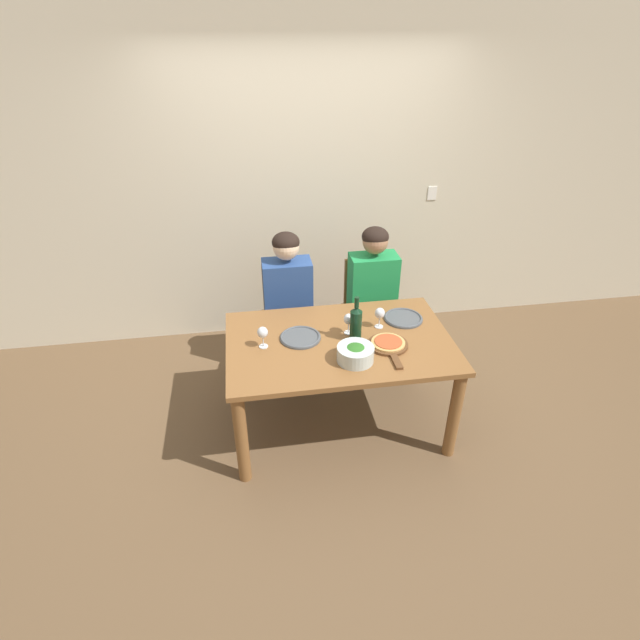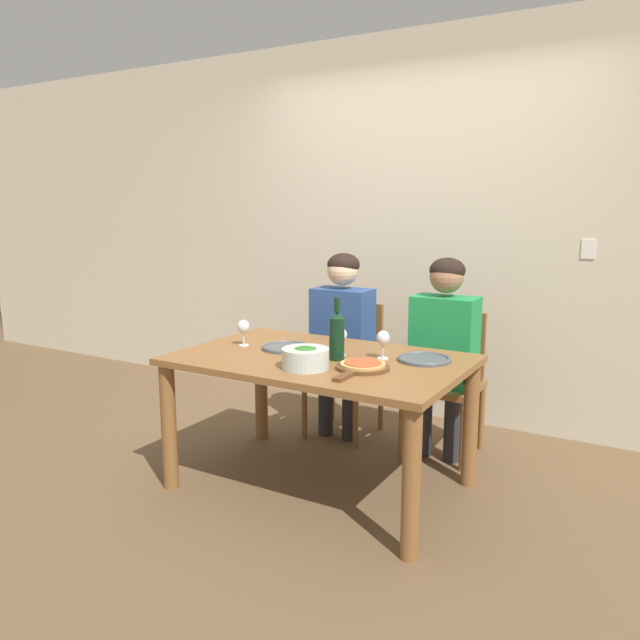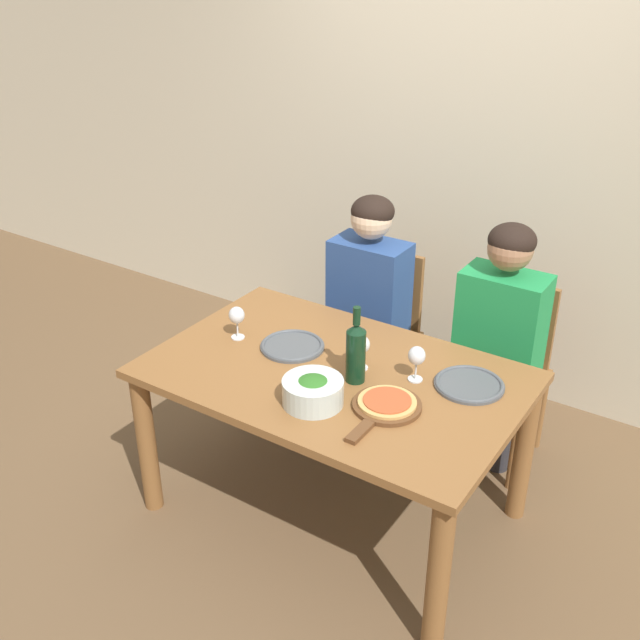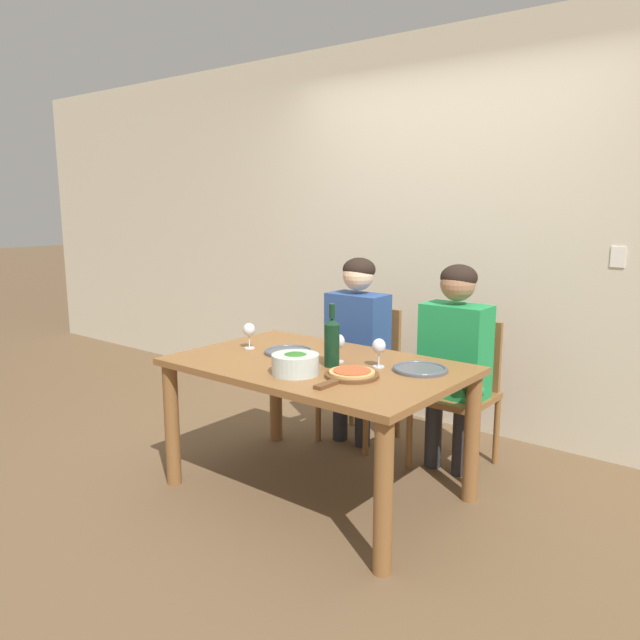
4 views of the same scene
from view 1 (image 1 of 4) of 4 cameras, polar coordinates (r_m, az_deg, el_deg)
ground_plane at (r=3.81m, az=2.02°, el=-11.49°), size 40.00×40.00×0.00m
back_wall at (r=4.39m, az=-1.30°, el=14.97°), size 10.00×0.06×2.70m
dining_table at (r=3.42m, az=2.21°, el=-3.91°), size 1.51×0.97×0.73m
chair_left at (r=4.16m, az=-3.72°, el=0.80°), size 0.42×0.42×0.87m
chair_right at (r=4.27m, az=5.55°, el=1.55°), size 0.42×0.42×0.87m
person_woman at (r=3.94m, az=-3.69°, el=3.22°), size 0.47×0.51×1.22m
person_man at (r=4.06m, az=6.10°, el=3.94°), size 0.47×0.51×1.22m
wine_bottle at (r=3.29m, az=4.12°, el=-0.36°), size 0.08×0.08×0.33m
broccoli_bowl at (r=3.14m, az=4.07°, el=-3.85°), size 0.24×0.24×0.11m
dinner_plate_left at (r=3.37m, az=-2.26°, el=-1.98°), size 0.28×0.28×0.02m
dinner_plate_right at (r=3.63m, az=9.49°, el=0.23°), size 0.28×0.28×0.02m
pizza_on_board at (r=3.31m, az=7.83°, el=-2.78°), size 0.26×0.40×0.04m
wine_glass_left at (r=3.25m, az=-6.58°, el=-1.53°), size 0.07×0.07×0.15m
wine_glass_right at (r=3.46m, az=6.84°, el=0.68°), size 0.07×0.07×0.15m
wine_glass_centre at (r=3.38m, az=3.31°, el=-0.00°), size 0.07×0.07×0.15m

